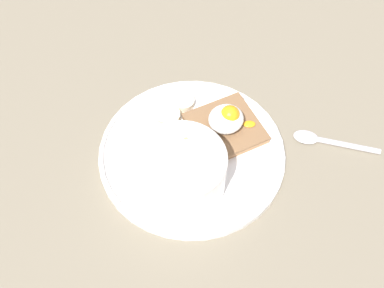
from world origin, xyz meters
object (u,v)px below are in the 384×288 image
(banana_slice_front, at_px, (166,117))
(spoon, at_px, (325,141))
(toast_slice, at_px, (225,128))
(banana_slice_right, at_px, (182,102))
(banana_slice_back, at_px, (176,130))
(poached_egg, at_px, (227,118))
(oatmeal_bowl, at_px, (181,170))
(banana_slice_left, at_px, (157,134))

(banana_slice_front, relative_size, spoon, 0.49)
(toast_slice, relative_size, banana_slice_right, 2.26)
(toast_slice, bearing_deg, banana_slice_right, 112.14)
(banana_slice_front, relative_size, banana_slice_back, 1.23)
(toast_slice, relative_size, poached_egg, 1.53)
(poached_egg, bearing_deg, toast_slice, 152.96)
(banana_slice_front, xyz_separation_m, spoon, (0.18, -0.14, -0.01))
(banana_slice_right, relative_size, spoon, 0.45)
(banana_slice_back, xyz_separation_m, spoon, (0.18, -0.12, -0.01))
(oatmeal_bowl, relative_size, banana_slice_front, 2.46)
(oatmeal_bowl, relative_size, banana_slice_left, 3.21)
(banana_slice_left, xyz_separation_m, banana_slice_right, (0.06, 0.03, -0.00))
(spoon, bearing_deg, banana_slice_left, 149.16)
(oatmeal_bowl, distance_m, banana_slice_right, 0.14)
(poached_egg, distance_m, spoon, 0.15)
(oatmeal_bowl, height_order, spoon, oatmeal_bowl)
(banana_slice_left, distance_m, spoon, 0.24)
(banana_slice_left, bearing_deg, toast_slice, -23.56)
(oatmeal_bowl, xyz_separation_m, banana_slice_left, (0.01, 0.09, -0.03))
(poached_egg, xyz_separation_m, banana_slice_back, (-0.06, 0.03, -0.02))
(banana_slice_right, bearing_deg, poached_egg, -67.23)
(toast_slice, xyz_separation_m, banana_slice_back, (-0.06, 0.03, -0.00))
(banana_slice_back, bearing_deg, banana_slice_front, 90.73)
(oatmeal_bowl, bearing_deg, poached_egg, 24.64)
(toast_slice, distance_m, banana_slice_front, 0.09)
(banana_slice_left, bearing_deg, spoon, -30.84)
(banana_slice_back, xyz_separation_m, banana_slice_right, (0.03, 0.04, 0.00))
(toast_slice, relative_size, banana_slice_front, 2.09)
(poached_egg, relative_size, banana_slice_left, 1.78)
(banana_slice_right, height_order, spoon, banana_slice_right)
(poached_egg, height_order, spoon, poached_egg)
(oatmeal_bowl, bearing_deg, banana_slice_back, 65.75)
(oatmeal_bowl, height_order, banana_slice_left, oatmeal_bowl)
(oatmeal_bowl, xyz_separation_m, banana_slice_front, (0.03, 0.11, -0.03))
(banana_slice_front, height_order, spoon, banana_slice_front)
(banana_slice_back, bearing_deg, oatmeal_bowl, -114.25)
(banana_slice_back, relative_size, spoon, 0.40)
(poached_egg, bearing_deg, spoon, -35.89)
(banana_slice_front, distance_m, spoon, 0.23)
(oatmeal_bowl, relative_size, banana_slice_right, 2.65)
(poached_egg, relative_size, banana_slice_right, 1.47)
(banana_slice_left, bearing_deg, poached_egg, -23.60)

